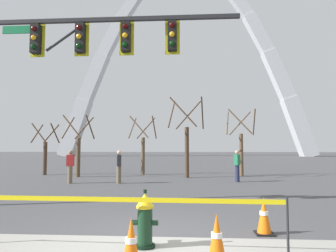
{
  "coord_description": "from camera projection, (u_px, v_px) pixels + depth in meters",
  "views": [
    {
      "loc": [
        0.7,
        -5.92,
        1.72
      ],
      "look_at": [
        -0.02,
        5.0,
        2.5
      ],
      "focal_mm": 32.63,
      "sensor_mm": 36.0,
      "label": 1
    }
  ],
  "objects": [
    {
      "name": "ground_plane",
      "position": [
        152.0,
        238.0,
        5.81
      ],
      "size": [
        240.0,
        240.0,
        0.0
      ],
      "primitive_type": "plane",
      "color": "#474749"
    },
    {
      "name": "fire_hydrant",
      "position": [
        145.0,
        220.0,
        5.29
      ],
      "size": [
        0.46,
        0.48,
        0.99
      ],
      "color": "black",
      "rests_on": "ground"
    },
    {
      "name": "caution_tape_barrier",
      "position": [
        113.0,
        211.0,
        5.14
      ],
      "size": [
        5.73,
        0.19,
        0.92
      ],
      "color": "#232326",
      "rests_on": "ground"
    },
    {
      "name": "traffic_cone_by_hydrant",
      "position": [
        264.0,
        216.0,
        6.09
      ],
      "size": [
        0.36,
        0.36,
        0.73
      ],
      "color": "black",
      "rests_on": "ground"
    },
    {
      "name": "traffic_cone_mid_sidewalk",
      "position": [
        217.0,
        239.0,
        4.56
      ],
      "size": [
        0.36,
        0.36,
        0.73
      ],
      "color": "black",
      "rests_on": "ground"
    },
    {
      "name": "traffic_cone_curb_edge",
      "position": [
        131.0,
        244.0,
        4.3
      ],
      "size": [
        0.36,
        0.36,
        0.73
      ],
      "color": "black",
      "rests_on": "ground"
    },
    {
      "name": "traffic_signal_gantry",
      "position": [
        66.0,
        59.0,
        9.25
      ],
      "size": [
        7.82,
        0.44,
        6.0
      ],
      "color": "#232326",
      "rests_on": "ground"
    },
    {
      "name": "monument_arch",
      "position": [
        184.0,
        67.0,
        63.07
      ],
      "size": [
        52.13,
        2.86,
        41.66
      ],
      "color": "silver",
      "rests_on": "ground"
    },
    {
      "name": "tree_far_left",
      "position": [
        45.0,
        152.0,
        19.48
      ],
      "size": [
        1.53,
        1.54,
        3.28
      ],
      "color": "#473323",
      "rests_on": "ground"
    },
    {
      "name": "tree_left_mid",
      "position": [
        78.0,
        150.0,
        18.11
      ],
      "size": [
        1.69,
        1.7,
        3.64
      ],
      "color": "brown",
      "rests_on": "ground"
    },
    {
      "name": "tree_center_left",
      "position": [
        143.0,
        149.0,
        19.72
      ],
      "size": [
        1.74,
        1.75,
        3.75
      ],
      "color": "brown",
      "rests_on": "ground"
    },
    {
      "name": "tree_center_right",
      "position": [
        187.0,
        142.0,
        17.72
      ],
      "size": [
        2.11,
        2.12,
        4.59
      ],
      "color": "#473323",
      "rests_on": "ground"
    },
    {
      "name": "tree_right_mid",
      "position": [
        241.0,
        146.0,
        18.77
      ],
      "size": [
        1.88,
        1.89,
        4.06
      ],
      "color": "brown",
      "rests_on": "ground"
    },
    {
      "name": "pedestrian_walking_left",
      "position": [
        70.0,
        166.0,
        14.78
      ],
      "size": [
        0.36,
        0.24,
        1.59
      ],
      "color": "brown",
      "rests_on": "ground"
    },
    {
      "name": "pedestrian_standing_center",
      "position": [
        237.0,
        166.0,
        15.42
      ],
      "size": [
        0.35,
        0.39,
        1.59
      ],
      "color": "#232847",
      "rests_on": "ground"
    },
    {
      "name": "pedestrian_walking_right",
      "position": [
        119.0,
        166.0,
        14.76
      ],
      "size": [
        0.29,
        0.38,
        1.59
      ],
      "color": "brown",
      "rests_on": "ground"
    }
  ]
}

